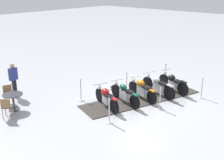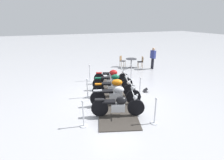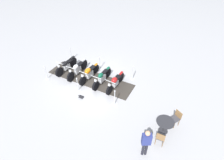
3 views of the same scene
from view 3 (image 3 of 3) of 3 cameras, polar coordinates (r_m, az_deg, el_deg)
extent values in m
plane|color=#B2B2B7|center=(12.76, -6.88, 0.38)|extent=(80.00, 80.00, 0.00)
cube|color=#38332D|center=(12.75, -6.89, 0.44)|extent=(3.33, 6.34, 0.04)
cylinder|color=black|center=(13.16, -16.07, 2.41)|extent=(0.70, 0.35, 0.70)
cylinder|color=black|center=(14.01, -12.04, 5.58)|extent=(0.70, 0.35, 0.70)
cube|color=silver|center=(13.57, -14.01, 4.10)|extent=(0.59, 0.39, 0.35)
ellipsoid|color=black|center=(13.32, -14.59, 4.92)|extent=(0.53, 0.46, 0.34)
cube|color=black|center=(13.64, -13.16, 5.81)|extent=(0.59, 0.46, 0.08)
cube|color=black|center=(13.82, -12.24, 6.89)|extent=(0.41, 0.27, 0.06)
cylinder|color=silver|center=(13.04, -16.08, 3.63)|extent=(0.29, 0.16, 0.60)
cylinder|color=silver|center=(12.89, -16.13, 5.09)|extent=(0.24, 0.60, 0.04)
sphere|color=silver|center=(12.94, -16.27, 4.14)|extent=(0.18, 0.18, 0.18)
cylinder|color=black|center=(12.52, -12.76, 0.96)|extent=(0.71, 0.30, 0.70)
cylinder|color=black|center=(13.56, -8.68, 4.81)|extent=(0.71, 0.30, 0.70)
cube|color=silver|center=(12.99, -10.67, 3.13)|extent=(0.62, 0.35, 0.41)
ellipsoid|color=#B7BAC1|center=(12.71, -11.22, 4.02)|extent=(0.52, 0.43, 0.31)
cube|color=black|center=(13.08, -9.86, 5.07)|extent=(0.58, 0.41, 0.08)
cube|color=#B7BAC1|center=(13.35, -8.84, 6.16)|extent=(0.41, 0.23, 0.06)
cylinder|color=silver|center=(12.38, -12.76, 2.23)|extent=(0.28, 0.14, 0.60)
cylinder|color=silver|center=(12.22, -12.80, 3.75)|extent=(0.25, 0.77, 0.04)
sphere|color=silver|center=(12.27, -12.95, 2.74)|extent=(0.18, 0.18, 0.18)
cylinder|color=black|center=(12.06, -9.13, -0.33)|extent=(0.64, 0.32, 0.64)
cylinder|color=black|center=(13.05, -5.04, 3.47)|extent=(0.64, 0.32, 0.64)
cube|color=silver|center=(12.50, -7.03, 1.89)|extent=(0.65, 0.40, 0.42)
ellipsoid|color=#D16B0F|center=(12.20, -7.57, 2.84)|extent=(0.63, 0.49, 0.34)
cube|color=black|center=(12.57, -6.15, 3.91)|extent=(0.54, 0.44, 0.08)
cube|color=#D16B0F|center=(12.86, -5.13, 4.73)|extent=(0.38, 0.25, 0.06)
cylinder|color=silver|center=(11.94, -9.06, 0.85)|extent=(0.28, 0.15, 0.55)
cylinder|color=silver|center=(11.78, -9.02, 2.30)|extent=(0.23, 0.59, 0.04)
sphere|color=silver|center=(11.84, -9.21, 1.27)|extent=(0.18, 0.18, 0.18)
cylinder|color=black|center=(11.58, -5.14, -1.86)|extent=(0.65, 0.32, 0.64)
cylinder|color=black|center=(12.66, -1.24, 2.36)|extent=(0.65, 0.32, 0.64)
cube|color=silver|center=(12.06, -3.12, 0.60)|extent=(0.67, 0.41, 0.42)
ellipsoid|color=#0F5138|center=(11.75, -3.56, 1.45)|extent=(0.53, 0.41, 0.29)
cube|color=black|center=(12.15, -2.23, 2.67)|extent=(0.54, 0.39, 0.08)
cube|color=#0F5138|center=(12.45, -1.26, 3.65)|extent=(0.38, 0.25, 0.06)
cylinder|color=silver|center=(11.45, -5.05, -0.64)|extent=(0.27, 0.14, 0.55)
cylinder|color=silver|center=(11.28, -4.96, 0.84)|extent=(0.26, 0.72, 0.04)
sphere|color=silver|center=(11.34, -5.17, -0.23)|extent=(0.18, 0.18, 0.18)
cylinder|color=black|center=(11.25, -0.87, -3.18)|extent=(0.63, 0.33, 0.63)
cylinder|color=black|center=(12.25, 2.83, 0.88)|extent=(0.63, 0.33, 0.63)
cube|color=silver|center=(11.71, 1.06, -0.93)|extent=(0.55, 0.37, 0.35)
ellipsoid|color=#AD1919|center=(11.42, 0.76, -0.03)|extent=(0.57, 0.49, 0.35)
cube|color=black|center=(11.76, 1.86, 0.94)|extent=(0.50, 0.44, 0.08)
cube|color=#AD1919|center=(12.04, 2.88, 2.17)|extent=(0.37, 0.25, 0.06)
cylinder|color=silver|center=(11.11, -0.72, -1.97)|extent=(0.25, 0.15, 0.54)
cylinder|color=silver|center=(10.93, -0.57, -0.50)|extent=(0.30, 0.72, 0.04)
sphere|color=silver|center=(11.00, -0.84, -1.59)|extent=(0.18, 0.18, 0.18)
cylinder|color=silver|center=(11.94, -10.42, -3.14)|extent=(0.32, 0.32, 0.03)
cylinder|color=silver|center=(11.64, -10.68, -1.41)|extent=(0.05, 0.05, 0.92)
sphere|color=silver|center=(11.33, -10.98, 0.52)|extent=(0.09, 0.09, 0.09)
cylinder|color=silver|center=(10.88, 0.83, -7.48)|extent=(0.33, 0.33, 0.03)
cylinder|color=silver|center=(10.52, 0.85, -5.58)|extent=(0.05, 0.05, 0.98)
sphere|color=silver|center=(10.15, 0.88, -3.45)|extent=(0.09, 0.09, 0.09)
cylinder|color=silver|center=(13.64, -3.80, 3.54)|extent=(0.29, 0.29, 0.03)
cylinder|color=silver|center=(13.37, -3.88, 5.21)|extent=(0.05, 0.05, 0.93)
sphere|color=silver|center=(13.10, -3.98, 7.04)|extent=(0.09, 0.09, 0.09)
cylinder|color=silver|center=(13.44, -19.42, 0.46)|extent=(0.29, 0.29, 0.03)
cylinder|color=silver|center=(13.15, -19.88, 2.17)|extent=(0.05, 0.05, 0.98)
sphere|color=silver|center=(12.87, -20.37, 4.04)|extent=(0.09, 0.09, 0.09)
cylinder|color=silver|center=(14.97, -12.47, 6.15)|extent=(0.30, 0.30, 0.03)
cylinder|color=silver|center=(14.72, -12.73, 7.76)|extent=(0.05, 0.05, 0.96)
sphere|color=silver|center=(14.47, -13.01, 9.50)|extent=(0.09, 0.09, 0.09)
cylinder|color=silver|center=(12.72, 6.36, 0.37)|extent=(0.30, 0.30, 0.03)
cylinder|color=silver|center=(12.42, 6.53, 2.19)|extent=(0.05, 0.05, 0.98)
sphere|color=silver|center=(12.11, 6.71, 4.20)|extent=(0.09, 0.09, 0.09)
cube|color=#333338|center=(11.43, -9.58, -5.31)|extent=(0.28, 0.36, 0.02)
cube|color=black|center=(11.36, -9.64, -4.91)|extent=(0.28, 0.33, 0.14)
cylinder|color=#2D2D33|center=(10.02, 15.56, -15.00)|extent=(0.48, 0.48, 0.02)
cylinder|color=#2D2D33|center=(9.73, 15.93, -13.73)|extent=(0.07, 0.07, 0.70)
cylinder|color=#2D2D33|center=(9.46, 16.32, -12.37)|extent=(0.88, 0.88, 0.03)
cylinder|color=olive|center=(10.10, 18.85, -13.25)|extent=(0.03, 0.03, 0.47)
cylinder|color=olive|center=(10.22, 17.45, -12.06)|extent=(0.03, 0.03, 0.47)
cylinder|color=olive|center=(10.30, 20.14, -12.34)|extent=(0.03, 0.03, 0.47)
cylinder|color=olive|center=(10.41, 18.76, -11.19)|extent=(0.03, 0.03, 0.47)
cube|color=#3F3F47|center=(10.07, 19.11, -11.27)|extent=(0.57, 0.57, 0.04)
cube|color=olive|center=(10.02, 20.08, -9.99)|extent=(0.31, 0.29, 0.39)
cylinder|color=olive|center=(9.49, 13.93, -16.55)|extent=(0.03, 0.03, 0.46)
cylinder|color=olive|center=(9.49, 15.99, -17.14)|extent=(0.03, 0.03, 0.46)
cylinder|color=olive|center=(9.30, 13.38, -18.16)|extent=(0.03, 0.03, 0.46)
cylinder|color=olive|center=(9.29, 15.49, -18.76)|extent=(0.03, 0.03, 0.46)
cube|color=#3F3F47|center=(9.19, 14.96, -16.77)|extent=(0.49, 0.49, 0.04)
cube|color=olive|center=(8.90, 14.90, -16.88)|extent=(0.13, 0.39, 0.40)
cylinder|color=#23232D|center=(8.75, 9.65, -20.39)|extent=(0.12, 0.12, 0.86)
cylinder|color=#23232D|center=(8.78, 10.61, -20.31)|extent=(0.12, 0.12, 0.86)
cube|color=navy|center=(8.15, 10.73, -17.68)|extent=(0.30, 0.44, 0.62)
sphere|color=tan|center=(7.81, 11.10, -15.98)|extent=(0.22, 0.22, 0.22)
camera|label=1|loc=(18.90, 37.32, 24.69)|focal=46.78mm
camera|label=2|loc=(17.41, -32.25, 20.00)|focal=28.84mm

